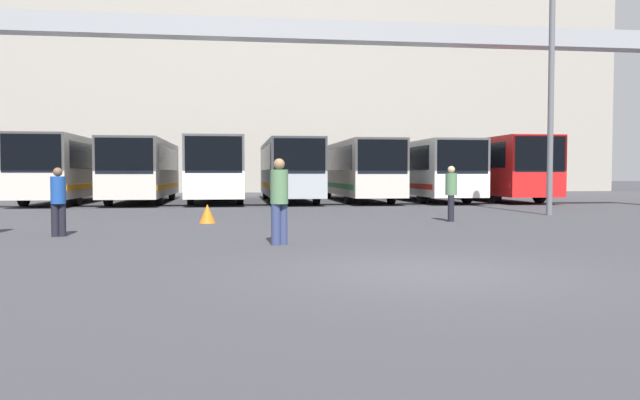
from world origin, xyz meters
TOP-DOWN VIEW (x-y plane):
  - ground_plane at (0.00, 0.00)m, footprint 200.00×200.00m
  - building_backdrop at (0.00, 44.53)m, footprint 55.69×12.00m
  - overhead_gantry at (0.00, 14.01)m, footprint 32.50×0.80m
  - bus_slot_0 at (-10.87, 23.28)m, footprint 2.56×11.21m
  - bus_slot_1 at (-7.25, 22.92)m, footprint 2.55×10.49m
  - bus_slot_2 at (-3.62, 23.31)m, footprint 2.60×11.26m
  - bus_slot_3 at (0.00, 23.29)m, footprint 2.43×11.24m
  - bus_slot_4 at (3.62, 23.51)m, footprint 2.44×11.68m
  - bus_slot_5 at (7.25, 23.08)m, footprint 2.59×10.82m
  - bus_slot_6 at (10.87, 22.74)m, footprint 2.62×10.13m
  - pedestrian_near_left at (-6.75, 6.10)m, footprint 0.33×0.33m
  - pedestrian_mid_left at (3.68, 9.20)m, footprint 0.35×0.35m
  - pedestrian_mid_right at (-1.86, 3.76)m, footprint 0.36×0.36m
  - traffic_cone at (-3.54, 9.54)m, footprint 0.46×0.46m
  - lamp_post at (8.04, 11.49)m, footprint 0.36×0.36m

SIDE VIEW (x-z plane):
  - ground_plane at x=0.00m, z-range 0.00..0.00m
  - traffic_cone at x=-3.54m, z-range 0.00..0.55m
  - pedestrian_near_left at x=-6.75m, z-range 0.05..1.62m
  - pedestrian_mid_left at x=3.68m, z-range 0.05..1.71m
  - pedestrian_mid_right at x=-1.86m, z-range 0.05..1.80m
  - bus_slot_1 at x=-7.25m, z-range 0.23..3.24m
  - bus_slot_4 at x=3.62m, z-range 0.23..3.25m
  - bus_slot_5 at x=7.25m, z-range 0.23..3.25m
  - bus_slot_3 at x=0.00m, z-range 0.24..3.27m
  - bus_slot_2 at x=-3.62m, z-range 0.24..3.34m
  - bus_slot_0 at x=-10.87m, z-range 0.24..3.37m
  - bus_slot_6 at x=10.87m, z-range 0.24..3.45m
  - lamp_post at x=8.04m, z-range 0.36..8.14m
  - overhead_gantry at x=0.00m, z-range 2.44..9.40m
  - building_backdrop at x=0.00m, z-range 0.00..16.85m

